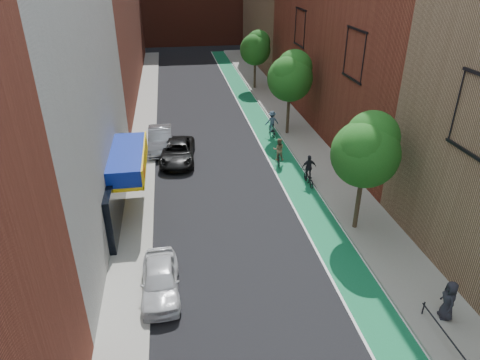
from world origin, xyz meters
name	(u,v)px	position (x,y,z in m)	size (l,w,h in m)	color
bike_lane	(263,127)	(4.00, 26.00, 0.01)	(2.00, 68.00, 0.01)	#126637
sidewalk_left	(144,133)	(-6.00, 26.00, 0.07)	(2.00, 68.00, 0.15)	gray
sidewalk_right	(291,125)	(6.50, 26.00, 0.07)	(3.00, 68.00, 0.15)	gray
building_left_white	(20,114)	(-11.00, 14.00, 6.00)	(8.00, 20.00, 12.00)	silver
tree_near	(367,148)	(5.65, 10.02, 4.66)	(3.40, 3.36, 6.42)	#332619
tree_mid	(291,75)	(5.65, 24.02, 4.89)	(3.55, 3.53, 6.74)	#332619
tree_far	(256,47)	(5.65, 38.02, 4.50)	(3.30, 3.25, 6.21)	#332619
parked_car_white	(160,280)	(-4.56, 6.71, 0.68)	(1.61, 3.99, 1.36)	silver
parked_car_black	(178,152)	(-3.40, 20.22, 0.71)	(2.34, 5.08, 1.41)	black
parked_car_silver	(160,139)	(-4.59, 22.57, 0.81)	(1.72, 4.92, 1.62)	gray
cyclist_lane_near	(279,154)	(3.51, 18.48, 0.84)	(0.85, 1.56, 1.94)	black
cyclist_lane_mid	(309,174)	(4.70, 15.34, 0.74)	(0.96, 1.69, 1.97)	black
cyclist_lane_far	(272,125)	(4.32, 24.03, 0.88)	(1.11, 1.85, 2.02)	black
pedestrian	(449,300)	(6.58, 3.31, 1.01)	(0.84, 0.55, 1.72)	#212129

